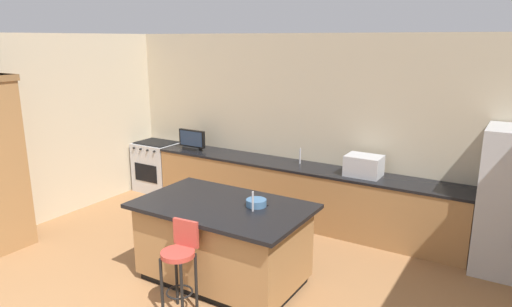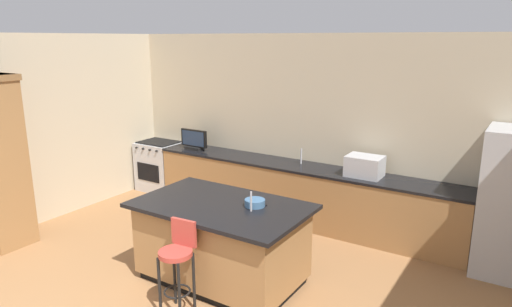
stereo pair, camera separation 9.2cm
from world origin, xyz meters
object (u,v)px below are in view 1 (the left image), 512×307
(tv_monitor, at_px, (192,141))
(bar_stool_center, at_px, (180,260))
(range_oven, at_px, (157,166))
(microwave, at_px, (364,166))
(fruit_bowl, at_px, (256,203))
(cell_phone, at_px, (261,206))
(kitchen_island, at_px, (223,242))

(tv_monitor, relative_size, bar_stool_center, 0.54)
(range_oven, xyz_separation_m, bar_stool_center, (2.92, -2.77, 0.13))
(microwave, distance_m, fruit_bowl, 1.97)
(fruit_bowl, bearing_deg, microwave, 72.76)
(cell_phone, bearing_deg, microwave, 92.71)
(microwave, bearing_deg, tv_monitor, -179.01)
(range_oven, distance_m, fruit_bowl, 3.81)
(kitchen_island, bearing_deg, cell_phone, 22.67)
(bar_stool_center, bearing_deg, range_oven, 131.95)
(microwave, xyz_separation_m, cell_phone, (-0.53, -1.86, -0.09))
(fruit_bowl, xyz_separation_m, cell_phone, (0.05, 0.02, -0.03))
(cell_phone, bearing_deg, fruit_bowl, -141.42)
(range_oven, relative_size, tv_monitor, 1.74)
(fruit_bowl, distance_m, cell_phone, 0.07)
(fruit_bowl, height_order, cell_phone, fruit_bowl)
(tv_monitor, height_order, fruit_bowl, tv_monitor)
(fruit_bowl, bearing_deg, cell_phone, 19.98)
(microwave, bearing_deg, range_oven, -179.98)
(kitchen_island, xyz_separation_m, microwave, (0.94, 2.03, 0.55))
(microwave, xyz_separation_m, fruit_bowl, (-0.58, -1.88, -0.06))
(bar_stool_center, bearing_deg, fruit_bowl, 63.47)
(kitchen_island, distance_m, microwave, 2.31)
(tv_monitor, xyz_separation_m, cell_phone, (2.45, -1.81, -0.10))
(kitchen_island, distance_m, bar_stool_center, 0.74)
(range_oven, bearing_deg, bar_stool_center, -43.42)
(fruit_bowl, relative_size, cell_phone, 1.51)
(range_oven, height_order, microwave, microwave)
(range_oven, height_order, cell_phone, cell_phone)
(kitchen_island, height_order, fruit_bowl, fruit_bowl)
(kitchen_island, distance_m, range_oven, 3.56)
(fruit_bowl, bearing_deg, bar_stool_center, -111.91)
(bar_stool_center, relative_size, fruit_bowl, 4.28)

